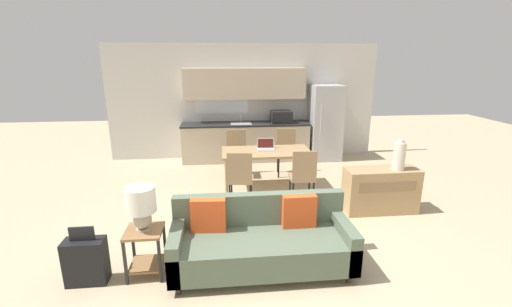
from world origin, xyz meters
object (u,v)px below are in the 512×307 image
(dining_table, at_px, (266,154))
(vase, at_px, (399,156))
(side_table, at_px, (145,245))
(credenza, at_px, (380,190))
(refrigerator, at_px, (325,123))
(table_lamp, at_px, (141,204))
(dining_chair_near_left, at_px, (240,176))
(laptop, at_px, (266,147))
(couch, at_px, (261,241))
(dining_chair_far_left, at_px, (236,151))
(suitcase, at_px, (86,261))
(dining_chair_far_right, at_px, (286,150))
(dining_chair_near_right, at_px, (303,174))

(dining_table, relative_size, vase, 3.40)
(side_table, bearing_deg, credenza, 21.23)
(refrigerator, xyz_separation_m, side_table, (-3.36, -4.30, -0.52))
(table_lamp, distance_m, dining_chair_near_left, 2.12)
(dining_chair_near_left, xyz_separation_m, laptop, (0.53, 0.85, 0.26))
(couch, distance_m, laptop, 2.65)
(dining_chair_near_left, bearing_deg, dining_table, -118.45)
(credenza, distance_m, dining_chair_near_left, 2.26)
(couch, xyz_separation_m, table_lamp, (-1.32, 0.00, 0.52))
(side_table, height_order, credenza, credenza)
(credenza, height_order, vase, vase)
(dining_table, height_order, dining_chair_near_left, dining_chair_near_left)
(table_lamp, xyz_separation_m, dining_chair_far_left, (1.19, 3.27, -0.34))
(refrigerator, distance_m, credenza, 3.03)
(dining_chair_far_left, xyz_separation_m, suitcase, (-1.81, -3.38, -0.25))
(vase, distance_m, suitcase, 4.49)
(dining_chair_far_left, xyz_separation_m, laptop, (0.52, -0.69, 0.26))
(side_table, relative_size, credenza, 0.48)
(credenza, xyz_separation_m, dining_chair_far_right, (-1.16, 1.95, 0.16))
(dining_chair_far_left, bearing_deg, suitcase, -115.38)
(dining_table, height_order, side_table, dining_table)
(dining_chair_far_left, distance_m, dining_chair_far_right, 1.04)
(credenza, height_order, suitcase, credenza)
(dining_table, height_order, dining_chair_near_right, dining_chair_near_right)
(dining_chair_near_left, xyz_separation_m, suitcase, (-1.79, -1.84, -0.25))
(table_lamp, distance_m, dining_chair_far_left, 3.50)
(credenza, height_order, dining_chair_near_left, dining_chair_near_left)
(side_table, bearing_deg, dining_chair_far_right, 55.66)
(suitcase, bearing_deg, vase, 17.93)
(laptop, bearing_deg, dining_chair_far_right, 56.32)
(refrigerator, distance_m, dining_chair_near_right, 2.83)
(couch, height_order, dining_chair_far_right, dining_chair_far_right)
(vase, bearing_deg, dining_chair_far_left, 140.26)
(credenza, distance_m, suitcase, 4.25)
(dining_table, relative_size, couch, 0.79)
(vase, height_order, dining_chair_near_right, vase)
(table_lamp, bearing_deg, dining_chair_far_left, 69.97)
(dining_chair_near_right, bearing_deg, laptop, -56.38)
(suitcase, bearing_deg, dining_table, 47.94)
(suitcase, bearing_deg, dining_chair_near_right, 32.79)
(refrigerator, distance_m, dining_chair_far_left, 2.42)
(couch, xyz_separation_m, suitcase, (-1.94, -0.10, -0.07))
(dining_table, height_order, dining_chair_far_left, dining_chair_far_left)
(dining_chair_near_left, bearing_deg, dining_chair_far_right, -117.54)
(dining_table, bearing_deg, suitcase, -132.06)
(dining_table, bearing_deg, vase, -32.36)
(credenza, distance_m, laptop, 2.15)
(table_lamp, distance_m, dining_chair_far_right, 3.96)
(table_lamp, relative_size, dining_chair_near_left, 0.53)
(side_table, bearing_deg, dining_chair_near_left, 56.00)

